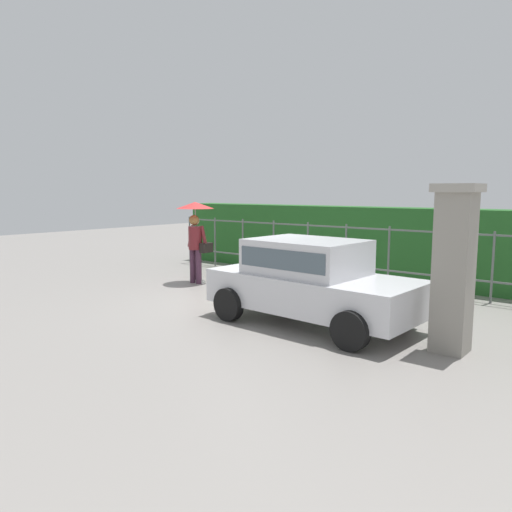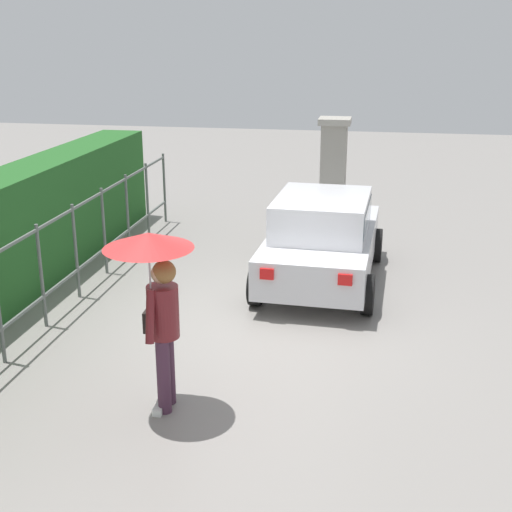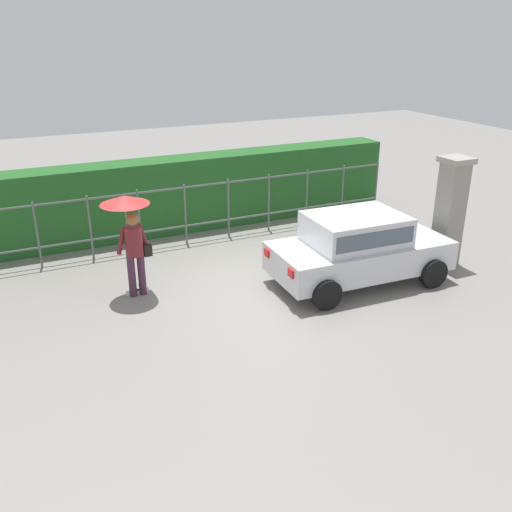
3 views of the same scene
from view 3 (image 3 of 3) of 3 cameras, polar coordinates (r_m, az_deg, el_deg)
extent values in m
plane|color=gray|center=(11.59, 0.90, -3.03)|extent=(40.00, 40.00, 0.00)
cube|color=silver|center=(11.76, 10.55, 0.05)|extent=(3.76, 1.79, 0.60)
cube|color=silver|center=(11.47, 10.13, 2.71)|extent=(1.96, 1.52, 0.60)
cube|color=#4C5B66|center=(11.47, 10.14, 2.81)|extent=(1.81, 1.53, 0.33)
cylinder|color=black|center=(13.18, 13.06, 1.01)|extent=(0.61, 0.20, 0.60)
cylinder|color=black|center=(11.98, 17.67, -1.71)|extent=(0.61, 0.20, 0.60)
cylinder|color=black|center=(11.95, 3.24, -0.67)|extent=(0.61, 0.20, 0.60)
cylinder|color=black|center=(10.61, 7.23, -3.93)|extent=(0.61, 0.20, 0.60)
cube|color=red|center=(11.31, 1.15, 0.33)|extent=(0.07, 0.20, 0.16)
cube|color=red|center=(10.39, 3.63, -1.76)|extent=(0.07, 0.20, 0.16)
cylinder|color=#47283D|center=(11.24, -12.58, -2.02)|extent=(0.15, 0.15, 0.86)
cylinder|color=#47283D|center=(11.29, -11.61, -1.83)|extent=(0.15, 0.15, 0.86)
cube|color=white|center=(11.46, -12.51, -3.69)|extent=(0.26, 0.10, 0.08)
cube|color=white|center=(11.51, -11.56, -3.49)|extent=(0.26, 0.10, 0.08)
cylinder|color=maroon|center=(11.00, -12.40, 1.50)|extent=(0.34, 0.34, 0.58)
sphere|color=#DBAD89|center=(10.86, -12.58, 3.62)|extent=(0.22, 0.22, 0.22)
sphere|color=olive|center=(10.82, -12.54, 3.67)|extent=(0.25, 0.25, 0.25)
cylinder|color=maroon|center=(11.01, -13.62, 1.57)|extent=(0.23, 0.10, 0.56)
cylinder|color=maroon|center=(11.12, -11.45, 1.96)|extent=(0.23, 0.10, 0.56)
cylinder|color=#B2B2B7|center=(10.95, -13.10, 3.27)|extent=(0.02, 0.02, 0.77)
cone|color=red|center=(10.81, -13.31, 5.61)|extent=(0.94, 0.94, 0.16)
cube|color=black|center=(11.26, -11.21, 0.78)|extent=(0.18, 0.35, 0.24)
cube|color=gray|center=(13.04, 19.17, 4.07)|extent=(0.48, 0.48, 2.30)
cube|color=#9E998E|center=(12.74, 19.86, 9.23)|extent=(0.60, 0.60, 0.12)
cylinder|color=#59605B|center=(13.14, -21.47, 2.02)|extent=(0.05, 0.05, 1.50)
cylinder|color=#59605B|center=(13.23, -16.60, 2.81)|extent=(0.05, 0.05, 1.50)
cylinder|color=#59605B|center=(13.43, -11.84, 3.56)|extent=(0.05, 0.05, 1.50)
cylinder|color=#59605B|center=(13.71, -7.24, 4.26)|extent=(0.05, 0.05, 1.50)
cylinder|color=#59605B|center=(14.09, -2.84, 4.90)|extent=(0.05, 0.05, 1.50)
cylinder|color=#59605B|center=(14.54, 1.31, 5.48)|extent=(0.05, 0.05, 1.50)
cylinder|color=#59605B|center=(15.06, 5.20, 6.00)|extent=(0.05, 0.05, 1.50)
cylinder|color=#59605B|center=(15.65, 8.82, 6.45)|extent=(0.05, 0.05, 1.50)
cylinder|color=#59605B|center=(16.30, 12.18, 6.85)|extent=(0.05, 0.05, 1.50)
cube|color=#59605B|center=(13.70, -5.10, 7.26)|extent=(10.23, 0.03, 0.04)
cube|color=#59605B|center=(13.98, -4.97, 3.42)|extent=(10.23, 0.03, 0.04)
cube|color=#235B23|center=(14.80, -6.51, 6.46)|extent=(11.23, 0.90, 1.90)
camera|label=1|loc=(11.47, 53.74, -0.37)|focal=34.12mm
camera|label=2|loc=(9.07, -53.92, 7.13)|focal=48.13mm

